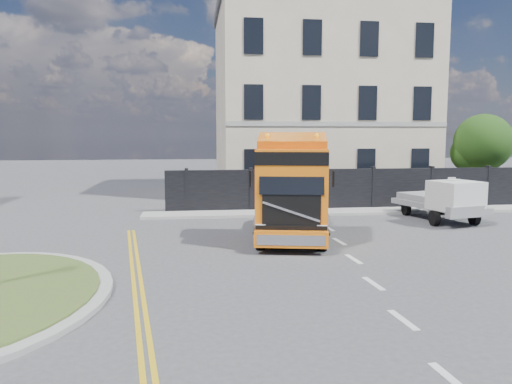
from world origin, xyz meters
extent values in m
plane|color=#424244|center=(0.00, 0.00, 0.00)|extent=(120.00, 120.00, 0.00)
cube|color=black|center=(6.00, 9.00, 1.00)|extent=(18.00, 0.25, 2.00)
cube|color=beige|center=(6.00, 16.50, 5.50)|extent=(12.00, 10.00, 11.00)
cube|color=#46464A|center=(6.00, 16.50, 11.25)|extent=(12.30, 10.30, 0.50)
cylinder|color=#382619|center=(14.50, 12.00, 1.20)|extent=(0.24, 0.24, 2.40)
sphere|color=#15330F|center=(14.50, 12.00, 3.20)|extent=(3.20, 3.20, 3.20)
sphere|color=#15330F|center=(14.00, 12.40, 2.60)|extent=(2.20, 2.20, 2.20)
cube|color=#989792|center=(6.00, 8.10, 0.06)|extent=(20.00, 1.60, 0.12)
cube|color=black|center=(1.83, 3.26, 0.67)|extent=(3.30, 5.99, 0.40)
cube|color=orange|center=(1.51, 1.72, 1.93)|extent=(2.67, 2.74, 2.51)
cube|color=orange|center=(1.70, 2.64, 2.96)|extent=(2.36, 1.25, 1.26)
cube|color=black|center=(1.27, 0.60, 2.29)|extent=(1.95, 0.45, 0.94)
cube|color=orange|center=(1.22, 0.31, 0.49)|extent=(2.26, 0.76, 0.49)
cylinder|color=black|center=(0.41, 1.21, 0.47)|extent=(0.47, 0.97, 0.93)
cylinder|color=gray|center=(0.41, 1.21, 0.47)|extent=(0.42, 0.57, 0.51)
cylinder|color=black|center=(2.31, 0.82, 0.47)|extent=(0.47, 0.97, 0.93)
cylinder|color=gray|center=(2.31, 0.82, 0.47)|extent=(0.42, 0.57, 0.51)
cylinder|color=black|center=(1.06, 4.34, 0.47)|extent=(0.47, 0.97, 0.93)
cylinder|color=gray|center=(1.06, 4.34, 0.47)|extent=(0.42, 0.57, 0.51)
cylinder|color=black|center=(2.96, 3.94, 0.47)|extent=(0.47, 0.97, 0.93)
cylinder|color=gray|center=(2.96, 3.94, 0.47)|extent=(0.42, 0.57, 0.51)
cylinder|color=black|center=(1.28, 5.39, 0.47)|extent=(0.47, 0.97, 0.93)
cylinder|color=gray|center=(1.28, 5.39, 0.47)|extent=(0.42, 0.57, 0.51)
cylinder|color=black|center=(3.18, 5.00, 0.47)|extent=(0.47, 0.97, 0.93)
cylinder|color=gray|center=(3.18, 5.00, 0.47)|extent=(0.42, 0.57, 0.51)
cube|color=gray|center=(8.74, 5.74, 0.63)|extent=(2.72, 4.59, 0.22)
cube|color=silver|center=(8.74, 4.40, 1.21)|extent=(2.05, 1.99, 1.16)
cylinder|color=black|center=(7.89, 4.40, 0.31)|extent=(0.22, 0.63, 0.63)
cylinder|color=black|center=(9.59, 4.40, 0.31)|extent=(0.22, 0.63, 0.63)
cylinder|color=black|center=(7.89, 7.08, 0.31)|extent=(0.22, 0.63, 0.63)
cylinder|color=black|center=(9.59, 7.08, 0.31)|extent=(0.22, 0.63, 0.63)
camera|label=1|loc=(-1.71, -14.26, 3.65)|focal=35.00mm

